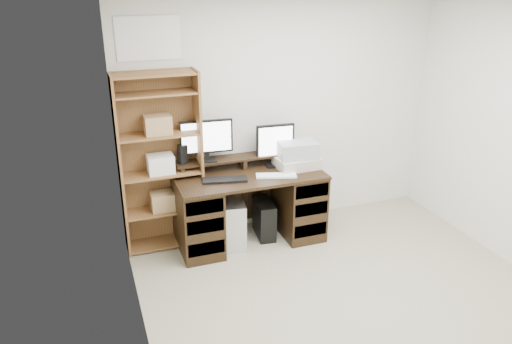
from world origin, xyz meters
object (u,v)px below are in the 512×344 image
tower_silver (232,221)px  bookshelf (160,161)px  printer (297,162)px  tower_black (264,218)px  desk (249,206)px  monitor_wide (206,138)px  monitor_small (275,143)px

tower_silver → bookshelf: bookshelf is taller
printer → tower_black: printer is taller
printer → tower_black: 0.70m
tower_silver → tower_black: size_ratio=1.21×
desk → monitor_wide: bearing=151.5°
desk → printer: printer is taller
tower_black → bookshelf: bookshelf is taller
tower_silver → bookshelf: size_ratio=0.28×
printer → bookshelf: size_ratio=0.24×
desk → tower_silver: desk is taller
desk → tower_black: desk is taller
tower_black → bookshelf: 1.27m
desk → bookshelf: bearing=165.9°
printer → bookshelf: 1.40m
monitor_wide → desk: bearing=-24.1°
monitor_small → bookshelf: (-1.19, 0.07, -0.07)m
tower_silver → printer: bearing=9.8°
tower_silver → tower_black: bearing=13.5°
tower_silver → tower_black: 0.37m
monitor_small → printer: 0.30m
desk → monitor_small: monitor_small is taller
monitor_small → desk: bearing=-152.9°
monitor_wide → tower_silver: 0.90m
monitor_small → bookshelf: bookshelf is taller
monitor_small → tower_black: (-0.16, -0.11, -0.79)m
tower_black → bookshelf: bearing=176.0°
desk → bookshelf: size_ratio=0.83×
monitor_wide → printer: bearing=-7.5°
desk → printer: (0.53, 0.01, 0.42)m
desk → tower_black: 0.26m
bookshelf → tower_silver: bearing=-17.7°
monitor_small → printer: monitor_small is taller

